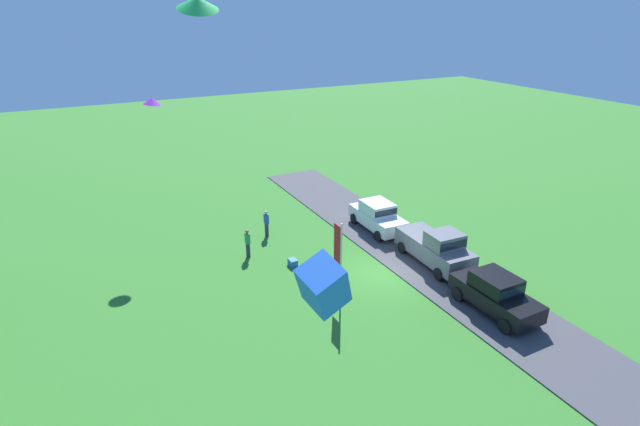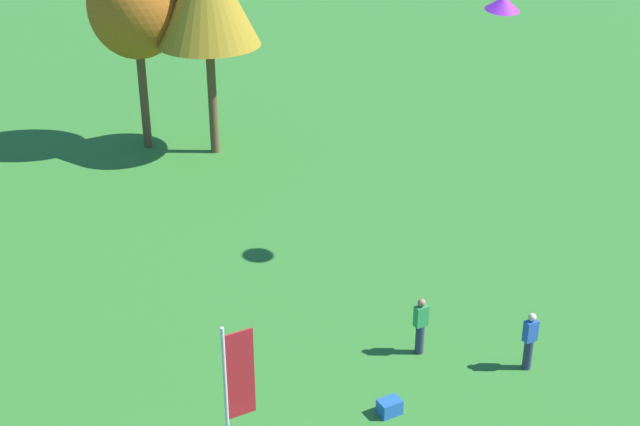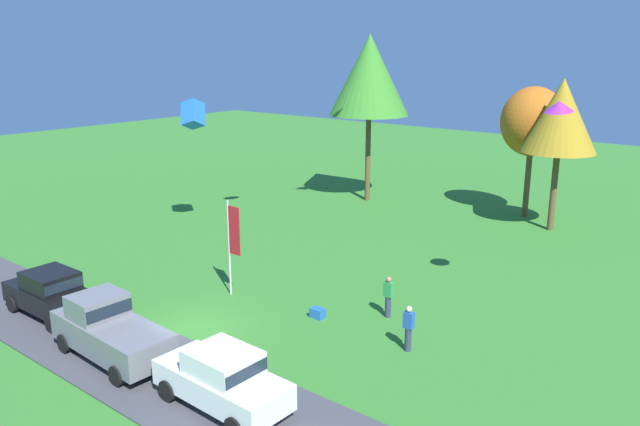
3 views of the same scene
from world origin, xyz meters
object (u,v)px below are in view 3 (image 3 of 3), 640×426
flag_banner (233,237)px  kite_delta_mid_center (559,106)px  car_sedan_near_entrance (51,292)px  person_beside_suv (388,296)px  tree_far_left (561,116)px  tree_center_back (369,75)px  kite_box_high_right (193,114)px  tree_left_of_center (533,122)px  cooler_box (318,313)px  car_pickup_mid_row (109,328)px  car_sedan_far_end (222,377)px  person_on_lawn (408,328)px

flag_banner → kite_delta_mid_center: kite_delta_mid_center is taller
car_sedan_near_entrance → person_beside_suv: 13.45m
tree_far_left → tree_center_back: bearing=-176.9°
kite_box_high_right → kite_delta_mid_center: bearing=1.3°
flag_banner → kite_delta_mid_center: (11.25, 5.75, 5.72)m
tree_left_of_center → cooler_box: 20.98m
car_sedan_near_entrance → cooler_box: 10.67m
tree_far_left → tree_left_of_center: bearing=139.3°
car_sedan_near_entrance → cooler_box: (8.41, 6.52, -0.84)m
tree_center_back → flag_banner: size_ratio=2.67×
tree_center_back → tree_left_of_center: 10.98m
tree_left_of_center → kite_delta_mid_center: bearing=-67.1°
car_pickup_mid_row → car_sedan_far_end: car_pickup_mid_row is taller
cooler_box → kite_delta_mid_center: kite_delta_mid_center is taller
tree_center_back → cooler_box: 21.67m
car_sedan_near_entrance → person_beside_suv: (10.55, 8.34, -0.16)m
cooler_box → person_on_lawn: bearing=-2.2°
cooler_box → car_pickup_mid_row: bearing=-116.6°
tree_far_left → cooler_box: 19.54m
tree_center_back → tree_far_left: bearing=3.1°
car_sedan_far_end → tree_far_left: size_ratio=0.50×
car_sedan_far_end → cooler_box: car_sedan_far_end is taller
car_sedan_far_end → car_sedan_near_entrance: bearing=178.5°
cooler_box → tree_left_of_center: bearing=88.0°
car_pickup_mid_row → person_beside_suv: 10.56m
tree_left_of_center → person_on_lawn: bearing=-80.1°
car_pickup_mid_row → tree_center_back: 26.40m
tree_left_of_center → kite_box_high_right: bearing=-131.3°
tree_far_left → flag_banner: bearing=-111.2°
car_pickup_mid_row → tree_left_of_center: bearing=81.2°
car_pickup_mid_row → car_sedan_far_end: size_ratio=1.14×
flag_banner → cooler_box: bearing=6.3°
tree_far_left → person_on_lawn: bearing=-86.0°
tree_left_of_center → cooler_box: bearing=-92.0°
car_sedan_near_entrance → kite_box_high_right: kite_box_high_right is taller
tree_far_left → cooler_box: tree_far_left is taller
flag_banner → cooler_box: 4.96m
tree_center_back → tree_left_of_center: size_ratio=1.39×
cooler_box → tree_far_left: bearing=80.7°
car_sedan_near_entrance → kite_delta_mid_center: 20.74m
flag_banner → tree_center_back: bearing=106.6°
person_beside_suv → kite_box_high_right: size_ratio=1.29×
tree_center_back → flag_banner: bearing=-73.4°
person_beside_suv → tree_far_left: bearing=87.1°
person_beside_suv → flag_banner: 7.04m
car_sedan_near_entrance → car_pickup_mid_row: (4.87, -0.55, 0.07)m
car_pickup_mid_row → kite_box_high_right: (-9.21, 11.90, 5.75)m
tree_far_left → kite_box_high_right: bearing=-139.7°
person_on_lawn → tree_far_left: bearing=94.0°
tree_far_left → kite_delta_mid_center: (4.00, -12.91, 1.72)m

